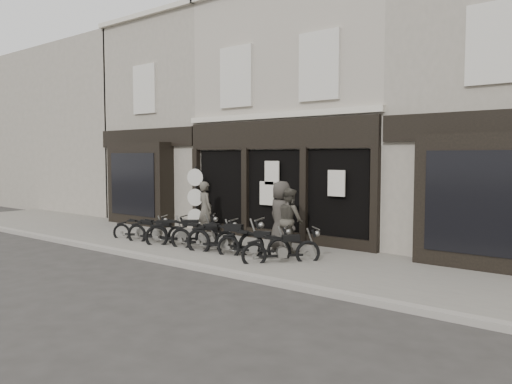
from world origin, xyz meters
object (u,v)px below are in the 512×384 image
Objects in this scene: man_centre at (290,220)px; man_left at (205,209)px; motorcycle_5 at (255,246)px; motorcycle_4 at (225,241)px; motorcycle_1 at (158,233)px; motorcycle_3 at (204,239)px; man_right at (281,216)px; motorcycle_6 at (282,252)px; advert_sign_post at (196,203)px; motorcycle_2 at (183,235)px; motorcycle_0 at (141,231)px.

man_left is at bearing 17.69° from man_centre.
motorcycle_4 is at bearing 166.16° from motorcycle_5.
motorcycle_3 reaches higher than motorcycle_1.
motorcycle_1 is at bearing 38.27° from man_right.
motorcycle_1 is 1.02× the size of motorcycle_5.
motorcycle_1 is at bearing 42.19° from man_centre.
motorcycle_1 is 1.15× the size of motorcycle_6.
advert_sign_post is (-3.13, 1.97, 0.73)m from motorcycle_4.
advert_sign_post is (-4.10, 0.70, 0.08)m from man_right.
motorcycle_5 is (2.80, -0.04, -0.03)m from motorcycle_2.
motorcycle_4 reaches higher than motorcycle_6.
motorcycle_5 is 1.13× the size of motorcycle_6.
motorcycle_6 is (4.72, 0.01, -0.00)m from motorcycle_1.
man_right is (-0.93, 1.24, 0.71)m from motorcycle_6.
advert_sign_post is at bearing 108.71° from motorcycle_6.
motorcycle_5 is 1.08× the size of man_centre.
motorcycle_6 is at bearing -28.63° from motorcycle_0.
motorcycle_2 is 0.97× the size of motorcycle_5.
man_left reaches higher than motorcycle_3.
motorcycle_4 is at bearing -21.22° from motorcycle_1.
motorcycle_3 is 2.52m from man_centre.
motorcycle_3 is (2.86, -0.01, 0.05)m from motorcycle_0.
motorcycle_5 is 1.05× the size of man_left.
motorcycle_3 is 0.86× the size of advert_sign_post.
man_left is 3.46m from man_right.
motorcycle_6 is at bearing 146.68° from man_right.
motorcycle_1 is (0.93, -0.10, 0.03)m from motorcycle_0.
advert_sign_post is at bearing 15.81° from man_centre.
motorcycle_1 is 2.13m from advert_sign_post.
motorcycle_1 is at bearing 159.46° from motorcycle_5.
motorcycle_2 is at bearing -74.61° from advert_sign_post.
motorcycle_4 reaches higher than motorcycle_2.
motorcycle_0 is at bearing 143.44° from motorcycle_2.
motorcycle_0 is at bearing -128.02° from advert_sign_post.
man_right is at bearing -29.15° from advert_sign_post.
motorcycle_4 is at bearing -44.26° from motorcycle_2.
motorcycle_2 is at bearing 44.29° from man_centre.
man_centre is (1.23, 1.30, 0.56)m from motorcycle_4.
man_left is (-2.46, 1.74, 0.58)m from motorcycle_4.
man_centre is (4.98, 1.19, 0.65)m from motorcycle_0.
advert_sign_post reaches higher than man_centre.
motorcycle_6 is 4.73m from man_left.
motorcycle_0 is 4.67m from motorcycle_5.
motorcycle_4 reaches higher than motorcycle_3.
man_right is 4.16m from advert_sign_post.
man_right is (0.06, 1.12, 0.71)m from motorcycle_5.
advert_sign_post reaches higher than motorcycle_5.
man_right is at bearing -18.04° from motorcycle_2.
advert_sign_post is (-1.24, 1.79, 0.76)m from motorcycle_2.
man_centre is at bearing -28.13° from advert_sign_post.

